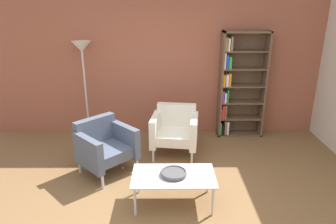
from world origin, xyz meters
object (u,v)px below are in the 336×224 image
Objects in this scene: coffee_table_low at (174,177)px; floor_lamp_torchiere at (83,59)px; armchair_spare_guest at (105,145)px; armchair_corner_red at (175,129)px; bookshelf_tall at (238,86)px; decorative_bowl at (174,173)px.

floor_lamp_torchiere is (-1.51, 2.02, 1.08)m from coffee_table_low.
armchair_corner_red is at bearing -15.61° from armchair_spare_guest.
bookshelf_tall reaches higher than armchair_spare_guest.
floor_lamp_torchiere is (-1.51, 2.02, 1.01)m from decorative_bowl.
bookshelf_tall is 1.90× the size of coffee_table_low.
floor_lamp_torchiere is (-2.71, -0.10, 0.51)m from bookshelf_tall.
floor_lamp_torchiere is at bearing 126.71° from coffee_table_low.
coffee_table_low is 3.12× the size of decorative_bowl.
floor_lamp_torchiere is at bearing 126.71° from decorative_bowl.
floor_lamp_torchiere is at bearing -177.87° from bookshelf_tall.
coffee_table_low is 0.07m from decorative_bowl.
armchair_spare_guest is at bearing 141.06° from coffee_table_low.
coffee_table_low is at bearing -84.52° from armchair_corner_red.
armchair_spare_guest is 0.54× the size of floor_lamp_torchiere.
bookshelf_tall is 2.00× the size of armchair_spare_guest.
decorative_bowl is at bearing -83.80° from armchair_spare_guest.
floor_lamp_torchiere is at bearing 68.51° from armchair_spare_guest.
floor_lamp_torchiere is (-0.53, 1.24, 1.03)m from armchair_spare_guest.
bookshelf_tall is at bearing 60.43° from decorative_bowl.
coffee_table_low is 1.25m from armchair_spare_guest.
bookshelf_tall is at bearing 2.13° from floor_lamp_torchiere.
armchair_spare_guest reaches higher than coffee_table_low.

